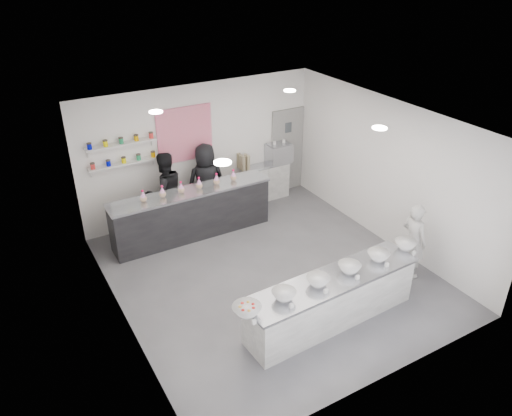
{
  "coord_description": "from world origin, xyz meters",
  "views": [
    {
      "loc": [
        -4.12,
        -6.6,
        5.62
      ],
      "look_at": [
        -0.07,
        0.4,
        1.27
      ],
      "focal_mm": 35.0,
      "sensor_mm": 36.0,
      "label": 1
    }
  ],
  "objects_px": {
    "back_bar": "(192,213)",
    "staff_right": "(206,183)",
    "woman_prep": "(413,241)",
    "prep_counter": "(332,300)",
    "espresso_ledge": "(265,182)",
    "espresso_machine": "(279,153)",
    "staff_left": "(165,192)"
  },
  "relations": [
    {
      "from": "back_bar",
      "to": "staff_right",
      "type": "height_order",
      "value": "staff_right"
    },
    {
      "from": "back_bar",
      "to": "woman_prep",
      "type": "relative_size",
      "value": 2.33
    },
    {
      "from": "prep_counter",
      "to": "woman_prep",
      "type": "distance_m",
      "value": 2.15
    },
    {
      "from": "espresso_ledge",
      "to": "espresso_machine",
      "type": "relative_size",
      "value": 2.05
    },
    {
      "from": "espresso_machine",
      "to": "staff_left",
      "type": "relative_size",
      "value": 0.33
    },
    {
      "from": "espresso_machine",
      "to": "staff_right",
      "type": "height_order",
      "value": "staff_right"
    },
    {
      "from": "back_bar",
      "to": "staff_right",
      "type": "bearing_deg",
      "value": 42.27
    },
    {
      "from": "espresso_ledge",
      "to": "woman_prep",
      "type": "distance_m",
      "value": 4.16
    },
    {
      "from": "espresso_ledge",
      "to": "espresso_machine",
      "type": "bearing_deg",
      "value": 0.0
    },
    {
      "from": "woman_prep",
      "to": "staff_left",
      "type": "relative_size",
      "value": 0.83
    },
    {
      "from": "espresso_ledge",
      "to": "staff_left",
      "type": "distance_m",
      "value": 2.63
    },
    {
      "from": "prep_counter",
      "to": "woman_prep",
      "type": "height_order",
      "value": "woman_prep"
    },
    {
      "from": "espresso_ledge",
      "to": "staff_right",
      "type": "height_order",
      "value": "staff_right"
    },
    {
      "from": "prep_counter",
      "to": "staff_left",
      "type": "distance_m",
      "value": 4.42
    },
    {
      "from": "woman_prep",
      "to": "staff_right",
      "type": "xyz_separation_m",
      "value": [
        -2.37,
        3.9,
        0.15
      ]
    },
    {
      "from": "espresso_ledge",
      "to": "staff_right",
      "type": "xyz_separation_m",
      "value": [
        -1.62,
        -0.18,
        0.44
      ]
    },
    {
      "from": "espresso_ledge",
      "to": "back_bar",
      "type": "bearing_deg",
      "value": -161.95
    },
    {
      "from": "staff_left",
      "to": "espresso_ledge",
      "type": "bearing_deg",
      "value": 177.87
    },
    {
      "from": "prep_counter",
      "to": "back_bar",
      "type": "height_order",
      "value": "back_bar"
    },
    {
      "from": "prep_counter",
      "to": "staff_right",
      "type": "xyz_separation_m",
      "value": [
        -0.27,
        4.22,
        0.46
      ]
    },
    {
      "from": "back_bar",
      "to": "espresso_ledge",
      "type": "relative_size",
      "value": 2.86
    },
    {
      "from": "espresso_ledge",
      "to": "espresso_machine",
      "type": "xyz_separation_m",
      "value": [
        0.39,
        0.0,
        0.67
      ]
    },
    {
      "from": "back_bar",
      "to": "espresso_ledge",
      "type": "distance_m",
      "value": 2.34
    },
    {
      "from": "woman_prep",
      "to": "staff_left",
      "type": "xyz_separation_m",
      "value": [
        -3.33,
        3.9,
        0.15
      ]
    },
    {
      "from": "prep_counter",
      "to": "staff_right",
      "type": "relative_size",
      "value": 1.77
    },
    {
      "from": "back_bar",
      "to": "staff_right",
      "type": "xyz_separation_m",
      "value": [
        0.6,
        0.54,
        0.36
      ]
    },
    {
      "from": "prep_counter",
      "to": "staff_left",
      "type": "xyz_separation_m",
      "value": [
        -1.23,
        4.22,
        0.46
      ]
    },
    {
      "from": "back_bar",
      "to": "espresso_machine",
      "type": "distance_m",
      "value": 2.78
    },
    {
      "from": "espresso_ledge",
      "to": "woman_prep",
      "type": "height_order",
      "value": "woman_prep"
    },
    {
      "from": "staff_left",
      "to": "staff_right",
      "type": "xyz_separation_m",
      "value": [
        0.96,
        0.0,
        -0.0
      ]
    },
    {
      "from": "prep_counter",
      "to": "staff_right",
      "type": "distance_m",
      "value": 4.25
    },
    {
      "from": "back_bar",
      "to": "espresso_ledge",
      "type": "xyz_separation_m",
      "value": [
        2.23,
        0.72,
        -0.09
      ]
    }
  ]
}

